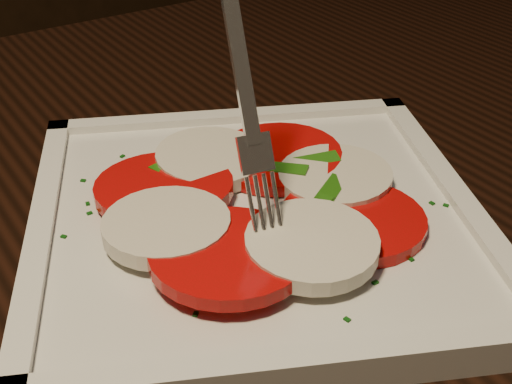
# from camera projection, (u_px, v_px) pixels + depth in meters

# --- Properties ---
(table) EXTENTS (1.29, 0.94, 0.75)m
(table) POSITION_uv_depth(u_px,v_px,m) (291.00, 273.00, 0.58)
(table) COLOR black
(table) RESTS_ON ground
(chair) EXTENTS (0.51, 0.51, 0.93)m
(chair) POSITION_uv_depth(u_px,v_px,m) (134.00, 73.00, 1.24)
(chair) COLOR black
(chair) RESTS_ON ground
(plate) EXTENTS (0.35, 0.35, 0.01)m
(plate) POSITION_uv_depth(u_px,v_px,m) (256.00, 222.00, 0.46)
(plate) COLOR silver
(plate) RESTS_ON table
(caprese_salad) EXTENTS (0.23, 0.23, 0.02)m
(caprese_salad) POSITION_uv_depth(u_px,v_px,m) (256.00, 201.00, 0.45)
(caprese_salad) COLOR #B90407
(caprese_salad) RESTS_ON plate
(fork) EXTENTS (0.04, 0.08, 0.16)m
(fork) POSITION_uv_depth(u_px,v_px,m) (235.00, 66.00, 0.40)
(fork) COLOR white
(fork) RESTS_ON caprese_salad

